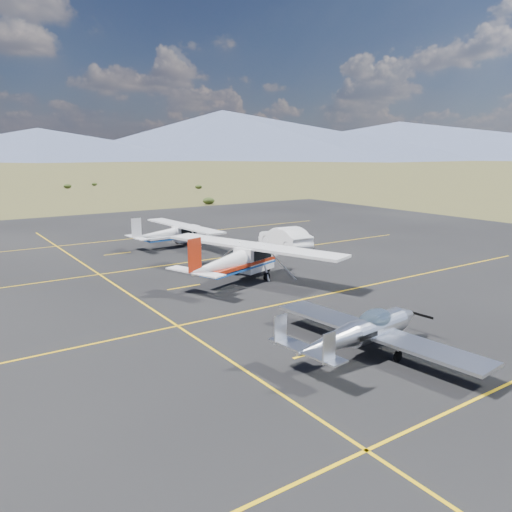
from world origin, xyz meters
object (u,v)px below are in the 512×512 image
object	(u,v)px
aircraft_low_wing	(364,331)
aircraft_plain	(173,233)
aircraft_cessna	(240,259)
sedan	(285,237)

from	to	relation	value
aircraft_low_wing	aircraft_plain	bearing A→B (deg)	75.88
aircraft_low_wing	aircraft_plain	xyz separation A→B (m)	(3.21, 23.34, 0.17)
aircraft_low_wing	aircraft_cessna	size ratio (longest dim) A/B	0.76
aircraft_low_wing	aircraft_plain	world-z (taller)	aircraft_plain
aircraft_low_wing	aircraft_plain	size ratio (longest dim) A/B	0.91
aircraft_low_wing	sedan	size ratio (longest dim) A/B	1.76
aircraft_cessna	aircraft_plain	xyz separation A→B (m)	(1.34, 11.86, -0.24)
aircraft_cessna	aircraft_plain	size ratio (longest dim) A/B	1.20
aircraft_cessna	sedan	size ratio (longest dim) A/B	2.30
aircraft_low_wing	aircraft_cessna	distance (m)	11.63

